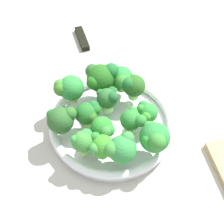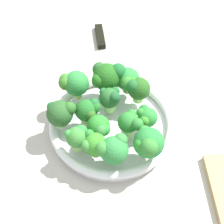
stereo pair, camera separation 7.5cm
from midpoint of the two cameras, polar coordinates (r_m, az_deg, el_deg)
ground_plane at (r=81.95cm, az=-1.20°, el=-2.37°), size 130.00×130.00×2.50cm
bowl at (r=78.40cm, az=-2.72°, el=-2.29°), size 28.57×28.57×3.42cm
broccoli_floret_0 at (r=78.26cm, az=0.77°, el=4.19°), size 5.23×5.72×6.73cm
broccoli_floret_1 at (r=69.63cm, az=-7.92°, el=-5.08°), size 4.53×4.77×6.36cm
broccoli_floret_2 at (r=74.14cm, az=-6.82°, el=-0.43°), size 5.38×5.81×6.00cm
broccoli_floret_3 at (r=69.26cm, az=4.01°, el=-4.52°), size 7.34×6.42×7.44cm
broccoli_floret_4 at (r=68.19cm, az=-1.57°, el=-6.36°), size 5.83×6.81×6.57cm
broccoli_floret_5 at (r=79.79cm, az=-1.03°, el=5.35°), size 6.63×5.54×6.63cm
broccoli_floret_6 at (r=74.22cm, az=2.98°, el=-0.26°), size 5.33×4.57×5.43cm
broccoli_floret_7 at (r=76.13cm, az=-3.52°, el=2.09°), size 4.73×4.87×6.41cm
broccoli_floret_8 at (r=73.36cm, az=-11.30°, el=-1.65°), size 6.09×6.60×6.79cm
broccoli_floret_9 at (r=78.15cm, az=-10.03°, el=3.78°), size 5.85×6.97×7.42cm
broccoli_floret_10 at (r=68.99cm, az=-4.94°, el=-5.90°), size 5.24×5.40×6.03cm
broccoli_floret_11 at (r=79.06cm, az=-4.61°, el=5.60°), size 6.80×8.27×7.95cm
broccoli_floret_12 at (r=71.96cm, az=0.68°, el=-1.46°), size 5.30×4.55×6.52cm
broccoli_floret_13 at (r=71.25cm, az=-4.48°, el=-3.03°), size 5.46×4.83×6.13cm
knife at (r=105.37cm, az=-7.71°, el=13.43°), size 26.70×4.36×1.50cm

